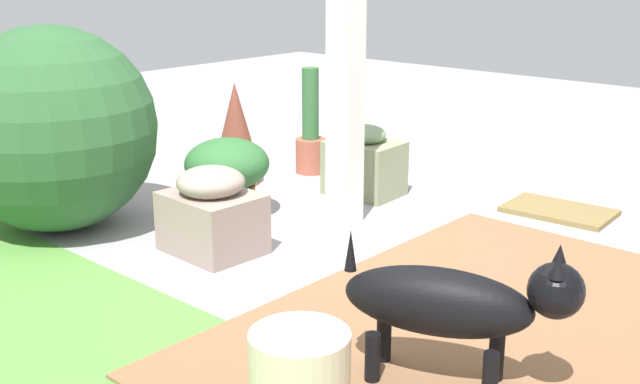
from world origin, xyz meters
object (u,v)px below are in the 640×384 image
at_px(stone_planter_mid, 212,213).
at_px(doormat, 559,211).
at_px(terracotta_pot_spiky, 236,137).
at_px(dog, 454,302).
at_px(terracotta_pot_tall, 311,136).
at_px(porch_pillar, 346,7).
at_px(stone_planter_nearest, 364,164).
at_px(round_shrub, 53,129).
at_px(terracotta_pot_broad, 227,172).

xyz_separation_m(stone_planter_mid, doormat, (-1.02, -1.71, -0.19)).
bearing_deg(terracotta_pot_spiky, doormat, -155.34).
distance_m(dog, doormat, 2.12).
bearing_deg(doormat, terracotta_pot_tall, 9.79).
distance_m(stone_planter_mid, terracotta_pot_spiky, 1.19).
distance_m(porch_pillar, stone_planter_nearest, 1.11).
relative_size(stone_planter_nearest, stone_planter_mid, 0.95).
height_order(stone_planter_nearest, stone_planter_mid, same).
height_order(stone_planter_mid, doormat, stone_planter_mid).
xyz_separation_m(terracotta_pot_spiky, terracotta_pot_tall, (-0.14, -0.54, -0.06)).
bearing_deg(stone_planter_nearest, round_shrub, 62.09).
bearing_deg(doormat, stone_planter_mid, 59.31).
height_order(porch_pillar, terracotta_pot_broad, porch_pillar).
xyz_separation_m(terracotta_pot_spiky, terracotta_pot_broad, (-0.43, 0.46, -0.05)).
relative_size(stone_planter_mid, dog, 0.61).
bearing_deg(terracotta_pot_broad, doormat, -136.79).
relative_size(terracotta_pot_broad, dog, 0.61).
bearing_deg(porch_pillar, terracotta_pot_tall, -37.35).
bearing_deg(terracotta_pot_spiky, dog, 153.34).
bearing_deg(stone_planter_mid, dog, 168.98).
height_order(porch_pillar, terracotta_pot_tall, porch_pillar).
bearing_deg(stone_planter_mid, terracotta_pot_spiky, -48.20).
bearing_deg(dog, stone_planter_mid, -11.02).
xyz_separation_m(porch_pillar, stone_planter_nearest, (0.24, -0.48, -0.96)).
relative_size(terracotta_pot_spiky, terracotta_pot_tall, 0.93).
height_order(terracotta_pot_spiky, doormat, terracotta_pot_spiky).
xyz_separation_m(porch_pillar, terracotta_pot_broad, (0.55, 0.37, -0.90)).
distance_m(porch_pillar, round_shrub, 1.66).
height_order(terracotta_pot_broad, doormat, terracotta_pot_broad).
distance_m(porch_pillar, terracotta_pot_broad, 1.12).
relative_size(stone_planter_nearest, dog, 0.58).
bearing_deg(round_shrub, porch_pillar, -134.57).
relative_size(porch_pillar, doormat, 3.96).
distance_m(stone_planter_nearest, dog, 2.28).
distance_m(terracotta_pot_broad, dog, 2.08).
xyz_separation_m(stone_planter_nearest, doormat, (-1.07, -0.45, -0.18)).
bearing_deg(doormat, terracotta_pot_spiky, 24.66).
height_order(round_shrub, terracotta_pot_tall, round_shrub).
bearing_deg(round_shrub, stone_planter_mid, -160.91).
distance_m(terracotta_pot_spiky, dog, 2.66).
xyz_separation_m(porch_pillar, doormat, (-0.83, -0.93, -1.15)).
relative_size(stone_planter_nearest, round_shrub, 0.42).
distance_m(porch_pillar, dog, 1.97).
height_order(terracotta_pot_spiky, terracotta_pot_broad, terracotta_pot_spiky).
height_order(round_shrub, dog, round_shrub).
xyz_separation_m(dog, doormat, (0.57, -2.02, -0.30)).
bearing_deg(terracotta_pot_tall, dog, 142.13).
height_order(terracotta_pot_broad, dog, dog).
bearing_deg(terracotta_pot_spiky, terracotta_pot_tall, -104.81).
height_order(porch_pillar, dog, porch_pillar).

